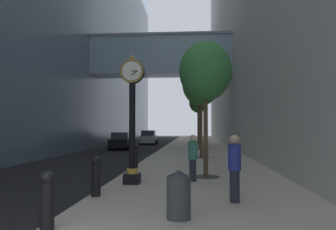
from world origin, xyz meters
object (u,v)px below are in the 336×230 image
Objects in this scene: street_tree_mid_far at (199,90)px; car_silver_near at (149,137)px; street_clock at (132,113)px; street_tree_far at (198,103)px; trash_bin at (179,194)px; bollard_nearest at (47,199)px; bollard_second at (96,175)px; pedestrian_by_clock at (193,157)px; pedestrian_walking at (235,166)px; street_tree_mid_near at (201,85)px; bollard_fourth at (135,156)px; car_black_mid at (122,141)px; street_tree_near at (205,72)px.

car_silver_near is (-6.07, 11.86, -4.66)m from street_tree_mid_far.
street_clock is 0.75× the size of street_tree_far.
street_tree_far is 33.25m from trash_bin.
bollard_nearest is 34.42m from street_tree_far.
street_tree_far reaches higher than street_clock.
street_clock is at bearing 74.53° from bollard_second.
street_tree_mid_far is 4.01× the size of pedestrian_by_clock.
bollard_nearest is 0.17× the size of street_tree_mid_far.
car_silver_near is (-6.67, 34.24, -0.26)m from pedestrian_walking.
street_tree_mid_near reaches higher than trash_bin.
bollard_fourth is 0.64× the size of pedestrian_walking.
street_tree_mid_near is 14.08m from pedestrian_walking.
car_black_mid is at bearing 102.55° from street_clock.
street_tree_near is 20.80m from car_black_mid.
street_tree_far is (3.25, 23.92, 4.16)m from bollard_fourth.
street_tree_mid_near is 0.91× the size of street_tree_mid_far.
car_silver_near reaches higher than bollard_nearest.
street_tree_near is 1.22× the size of car_black_mid.
car_black_mid reaches higher than bollard_nearest.
street_tree_far is (-0.00, 26.48, 0.58)m from street_tree_near.
pedestrian_by_clock is (-1.11, 3.53, -0.05)m from pedestrian_walking.
street_tree_mid_near is 1.33× the size of car_silver_near.
bollard_nearest is 17.19m from street_tree_mid_near.
street_tree_near is at bearing -90.00° from street_tree_mid_near.
street_tree_mid_near reaches higher than car_silver_near.
street_tree_far reaches higher than pedestrian_walking.
street_tree_mid_near is at bearing 76.26° from street_clock.
pedestrian_walking reaches higher than trash_bin.
street_tree_far is 3.53× the size of pedestrian_by_clock.
street_tree_far is at bearing 90.00° from street_tree_near.
street_clock is 3.03m from bollard_second.
street_tree_near is at bearing 66.92° from pedestrian_by_clock.
bollard_fourth is at bearing 141.81° from street_tree_near.
street_clock is 3.96× the size of bollard_second.
bollard_second is 0.64× the size of pedestrian_walking.
street_tree_mid_far is 8.81m from car_black_mid.
street_tree_far is at bearing 45.10° from car_black_mid.
street_tree_mid_near is 10.74m from pedestrian_by_clock.
pedestrian_by_clock is at bearing 107.41° from pedestrian_walking.
bollard_second is 3.38m from trash_bin.
trash_bin is (2.47, 1.05, -0.06)m from bollard_nearest.
pedestrian_walking reaches higher than pedestrian_by_clock.
pedestrian_walking is at bearing -62.12° from bollard_fourth.
street_tree_near is 0.80× the size of street_tree_mid_far.
street_clock is 31.64m from car_silver_near.
street_tree_mid_near is at bearing 75.95° from bollard_second.
car_black_mid is (-4.05, 16.59, 0.05)m from bollard_fourth.
street_tree_mid_near is 1.03× the size of street_tree_far.
street_tree_near is at bearing 66.67° from bollard_nearest.
car_silver_near is at bearing 106.35° from street_tree_mid_near.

